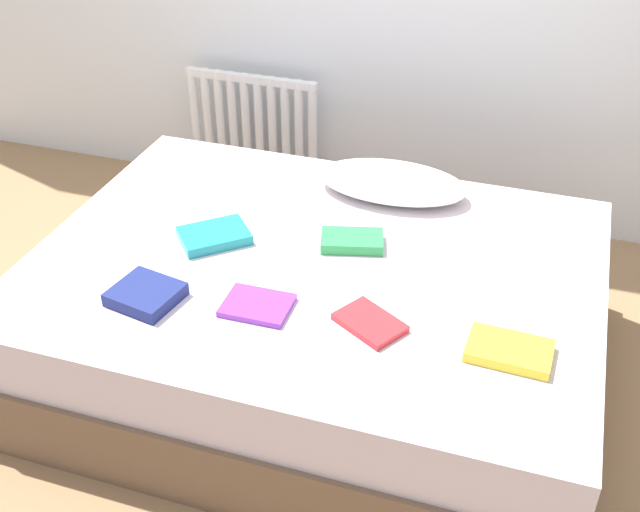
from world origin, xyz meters
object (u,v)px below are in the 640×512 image
at_px(radiator, 253,123).
at_px(textbook_teal, 214,236).
at_px(pillow, 392,182).
at_px(textbook_red, 370,323).
at_px(textbook_navy, 146,294).
at_px(textbook_purple, 257,305).
at_px(bed, 316,315).
at_px(textbook_green, 352,241).
at_px(textbook_yellow, 509,351).

xyz_separation_m(radiator, textbook_teal, (0.35, -1.20, 0.13)).
height_order(radiator, pillow, radiator).
relative_size(textbook_red, textbook_teal, 0.86).
relative_size(pillow, textbook_navy, 2.88).
bearing_deg(textbook_navy, pillow, 68.11).
distance_m(textbook_teal, textbook_purple, 0.44).
relative_size(bed, textbook_purple, 9.31).
bearing_deg(textbook_teal, textbook_red, -65.33).
height_order(textbook_green, textbook_purple, textbook_green).
bearing_deg(textbook_green, textbook_purple, -127.87).
bearing_deg(pillow, textbook_red, -80.81).
relative_size(radiator, textbook_red, 3.29).
bearing_deg(bed, textbook_yellow, -23.22).
bearing_deg(textbook_yellow, textbook_navy, -172.87).
distance_m(textbook_navy, textbook_teal, 0.40).
bearing_deg(bed, textbook_purple, -105.47).
distance_m(pillow, textbook_navy, 1.10).
bearing_deg(textbook_purple, pillow, 73.75).
relative_size(pillow, textbook_yellow, 2.40).
relative_size(textbook_red, textbook_yellow, 0.84).
height_order(pillow, textbook_red, pillow).
distance_m(textbook_red, textbook_purple, 0.37).
height_order(bed, textbook_green, textbook_green).
xyz_separation_m(pillow, textbook_navy, (-0.59, -0.93, -0.03)).
xyz_separation_m(textbook_green, textbook_purple, (-0.19, -0.44, -0.01)).
xyz_separation_m(pillow, textbook_green, (-0.05, -0.41, -0.03)).
relative_size(textbook_navy, textbook_teal, 0.86).
distance_m(pillow, textbook_green, 0.41).
height_order(pillow, textbook_teal, pillow).
bearing_deg(bed, textbook_red, -47.09).
relative_size(textbook_green, textbook_navy, 1.07).
bearing_deg(bed, radiator, 121.44).
relative_size(bed, pillow, 3.36).
distance_m(radiator, textbook_teal, 1.26).
height_order(radiator, textbook_green, radiator).
bearing_deg(radiator, bed, -58.56).
height_order(textbook_navy, textbook_yellow, textbook_navy).
distance_m(pillow, textbook_red, 0.84).
distance_m(textbook_navy, textbook_red, 0.73).
xyz_separation_m(textbook_navy, textbook_yellow, (1.15, 0.09, -0.01)).
distance_m(radiator, textbook_red, 1.81).
xyz_separation_m(bed, textbook_red, (0.28, -0.30, 0.26)).
bearing_deg(textbook_navy, bed, 52.09).
height_order(bed, textbook_navy, textbook_navy).
xyz_separation_m(pillow, textbook_teal, (-0.53, -0.53, -0.03)).
xyz_separation_m(bed, textbook_yellow, (0.70, -0.30, 0.27)).
height_order(textbook_purple, textbook_yellow, textbook_yellow).
xyz_separation_m(radiator, textbook_yellow, (1.44, -1.50, 0.13)).
relative_size(bed, textbook_navy, 9.69).
distance_m(radiator, textbook_green, 1.37).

